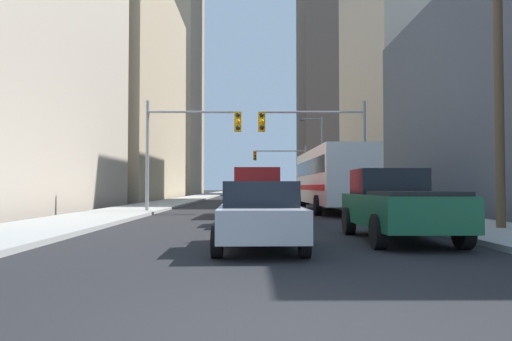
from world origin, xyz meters
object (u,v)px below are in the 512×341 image
at_px(pickup_truck_green, 397,205).
at_px(sedan_beige, 255,193).
at_px(city_bus, 331,177).
at_px(sedan_silver, 260,215).
at_px(sedan_blue, 296,194).
at_px(sedan_navy, 256,204).
at_px(traffic_signal_far_right, 282,162).
at_px(traffic_signal_near_right, 317,136).
at_px(sedan_grey, 254,197).
at_px(cargo_van_red, 258,189).
at_px(traffic_signal_near_left, 189,136).

xyz_separation_m(pickup_truck_green, sedan_beige, (-3.48, 33.63, -0.16)).
xyz_separation_m(city_bus, sedan_beige, (-4.06, 19.08, -1.16)).
height_order(city_bus, sedan_silver, city_bus).
bearing_deg(sedan_blue, pickup_truck_green, -89.67).
relative_size(pickup_truck_green, sedan_navy, 1.28).
distance_m(sedan_navy, traffic_signal_far_right, 37.43).
bearing_deg(sedan_beige, traffic_signal_near_right, -81.16).
relative_size(sedan_grey, traffic_signal_far_right, 0.70).
xyz_separation_m(traffic_signal_near_right, traffic_signal_far_right, (-0.08, 29.08, 0.01)).
height_order(cargo_van_red, sedan_navy, cargo_van_red).
height_order(sedan_navy, sedan_beige, same).
height_order(sedan_blue, traffic_signal_near_right, traffic_signal_near_right).
xyz_separation_m(sedan_beige, traffic_signal_far_right, (3.05, 8.89, 3.37)).
relative_size(pickup_truck_green, sedan_grey, 1.28).
distance_m(sedan_blue, traffic_signal_far_right, 14.84).
xyz_separation_m(cargo_van_red, sedan_beige, (0.03, 22.55, -0.52)).
distance_m(sedan_silver, sedan_blue, 30.17).
xyz_separation_m(city_bus, pickup_truck_green, (-0.58, -14.55, -1.00)).
bearing_deg(traffic_signal_near_left, traffic_signal_far_right, 76.96).
height_order(city_bus, cargo_van_red, city_bus).
relative_size(city_bus, sedan_blue, 2.75).
height_order(city_bus, traffic_signal_near_right, traffic_signal_near_right).
distance_m(sedan_silver, traffic_signal_far_right, 44.66).
relative_size(city_bus, traffic_signal_near_right, 1.93).
distance_m(cargo_van_red, sedan_navy, 5.73).
bearing_deg(traffic_signal_near_right, cargo_van_red, -143.29).
xyz_separation_m(cargo_van_red, sedan_blue, (3.34, 16.99, -0.52)).
xyz_separation_m(sedan_silver, sedan_beige, (0.16, 35.53, 0.00)).
bearing_deg(traffic_signal_far_right, sedan_beige, -108.97).
distance_m(sedan_beige, traffic_signal_far_right, 9.98).
bearing_deg(cargo_van_red, sedan_blue, 78.87).
relative_size(cargo_van_red, sedan_navy, 1.24).
bearing_deg(traffic_signal_near_left, pickup_truck_green, -61.97).
height_order(sedan_silver, traffic_signal_far_right, traffic_signal_far_right).
bearing_deg(traffic_signal_near_right, pickup_truck_green, -88.56).
bearing_deg(traffic_signal_near_left, sedan_grey, 56.12).
distance_m(sedan_beige, traffic_signal_near_right, 20.71).
xyz_separation_m(cargo_van_red, traffic_signal_near_right, (3.17, 2.36, 2.84)).
distance_m(city_bus, sedan_silver, 17.02).
bearing_deg(pickup_truck_green, sedan_navy, 124.18).
bearing_deg(city_bus, sedan_grey, 136.02).
xyz_separation_m(cargo_van_red, sedan_grey, (-0.16, 7.57, -0.52)).
height_order(sedan_grey, traffic_signal_near_left, traffic_signal_near_left).
bearing_deg(cargo_van_red, sedan_navy, -91.46).
relative_size(pickup_truck_green, sedan_silver, 1.28).
relative_size(city_bus, traffic_signal_far_right, 1.93).
relative_size(pickup_truck_green, cargo_van_red, 1.03).
height_order(city_bus, traffic_signal_near_left, traffic_signal_near_left).
bearing_deg(traffic_signal_near_left, sedan_blue, 64.45).
relative_size(sedan_navy, traffic_signal_far_right, 0.71).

